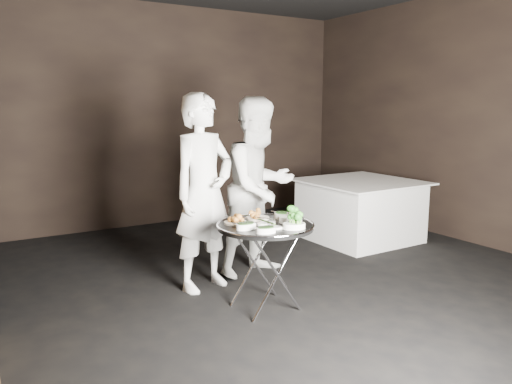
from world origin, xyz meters
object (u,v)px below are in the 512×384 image
tray_stand (265,263)px  serving_tray (266,226)px  dining_table (360,210)px  waiter_left (204,193)px  waiter_right (260,187)px

tray_stand → serving_tray: serving_tray is taller
dining_table → waiter_left: bearing=-167.3°
waiter_left → waiter_right: (0.64, 0.09, -0.01)m
serving_tray → waiter_left: 0.75m
tray_stand → waiter_right: waiter_right is taller
tray_stand → serving_tray: (-0.00, 0.00, 0.31)m
dining_table → waiter_right: bearing=-165.6°
tray_stand → serving_tray: bearing=116.6°
tray_stand → waiter_left: 0.88m
tray_stand → dining_table: dining_table is taller
serving_tray → dining_table: bearing=29.8°
serving_tray → dining_table: (2.14, 1.23, -0.33)m
tray_stand → waiter_left: (-0.22, 0.70, 0.50)m
tray_stand → serving_tray: 0.31m
waiter_right → dining_table: size_ratio=1.34×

